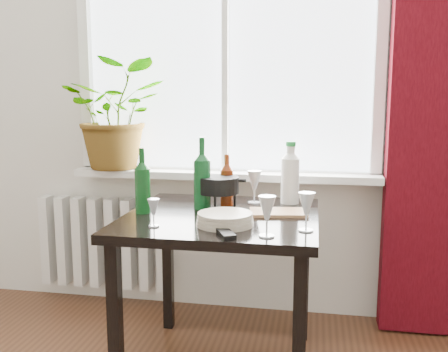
% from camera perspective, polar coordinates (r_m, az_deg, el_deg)
% --- Properties ---
extents(window, '(1.72, 0.08, 1.62)m').
position_cam_1_polar(window, '(2.87, 0.24, 15.85)').
color(window, white).
rests_on(window, ground).
extents(windowsill, '(1.72, 0.20, 0.04)m').
position_cam_1_polar(windowsill, '(2.81, -0.02, 0.15)').
color(windowsill, silver).
rests_on(windowsill, ground).
extents(curtain, '(0.50, 0.12, 2.56)m').
position_cam_1_polar(curtain, '(2.77, 23.56, 9.06)').
color(curtain, '#36040B').
rests_on(curtain, ground).
extents(radiator, '(0.80, 0.10, 0.55)m').
position_cam_1_polar(radiator, '(3.16, -13.54, -7.39)').
color(radiator, silver).
rests_on(radiator, ground).
extents(table, '(0.85, 0.85, 0.74)m').
position_cam_1_polar(table, '(2.26, -0.29, -6.67)').
color(table, black).
rests_on(table, ground).
extents(potted_plant, '(0.66, 0.60, 0.63)m').
position_cam_1_polar(potted_plant, '(2.96, -12.10, 6.88)').
color(potted_plant, '#3A741F').
rests_on(potted_plant, windowsill).
extents(wine_bottle_left, '(0.08, 0.08, 0.30)m').
position_cam_1_polar(wine_bottle_left, '(2.26, -9.31, -0.51)').
color(wine_bottle_left, '#0B3B13').
rests_on(wine_bottle_left, table).
extents(wine_bottle_right, '(0.09, 0.09, 0.34)m').
position_cam_1_polar(wine_bottle_right, '(2.32, -2.52, 0.39)').
color(wine_bottle_right, '#0C411A').
rests_on(wine_bottle_right, table).
extents(bottle_amber, '(0.07, 0.07, 0.25)m').
position_cam_1_polar(bottle_amber, '(2.40, 0.32, -0.40)').
color(bottle_amber, maroon).
rests_on(bottle_amber, table).
extents(cleaning_bottle, '(0.09, 0.09, 0.31)m').
position_cam_1_polar(cleaning_bottle, '(2.46, 7.58, 0.47)').
color(cleaning_bottle, white).
rests_on(cleaning_bottle, table).
extents(wineglass_front_right, '(0.08, 0.08, 0.16)m').
position_cam_1_polar(wineglass_front_right, '(1.87, 4.92, -4.58)').
color(wineglass_front_right, silver).
rests_on(wineglass_front_right, table).
extents(wineglass_far_right, '(0.08, 0.08, 0.16)m').
position_cam_1_polar(wineglass_far_right, '(1.97, 9.40, -4.01)').
color(wineglass_far_right, silver).
rests_on(wineglass_far_right, table).
extents(wineglass_back_center, '(0.07, 0.07, 0.17)m').
position_cam_1_polar(wineglass_back_center, '(2.45, 3.49, -1.21)').
color(wineglass_back_center, silver).
rests_on(wineglass_back_center, table).
extents(wineglass_back_left, '(0.09, 0.09, 0.17)m').
position_cam_1_polar(wineglass_back_left, '(2.53, -2.33, -0.90)').
color(wineglass_back_left, silver).
rests_on(wineglass_back_left, table).
extents(wineglass_front_left, '(0.05, 0.05, 0.12)m').
position_cam_1_polar(wineglass_front_left, '(2.03, -8.05, -4.18)').
color(wineglass_front_left, silver).
rests_on(wineglass_front_left, table).
extents(plate_stack, '(0.29, 0.29, 0.05)m').
position_cam_1_polar(plate_stack, '(2.04, 0.12, -4.94)').
color(plate_stack, beige).
rests_on(plate_stack, table).
extents(fondue_pot, '(0.25, 0.22, 0.15)m').
position_cam_1_polar(fondue_pot, '(2.34, -0.63, -1.88)').
color(fondue_pot, black).
rests_on(fondue_pot, table).
extents(tv_remote, '(0.11, 0.17, 0.02)m').
position_cam_1_polar(tv_remote, '(1.91, 0.04, -6.45)').
color(tv_remote, black).
rests_on(tv_remote, table).
extents(cutting_board, '(0.27, 0.20, 0.01)m').
position_cam_1_polar(cutting_board, '(2.25, 6.20, -4.16)').
color(cutting_board, '#9A6C45').
rests_on(cutting_board, table).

